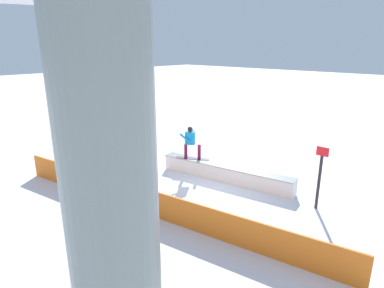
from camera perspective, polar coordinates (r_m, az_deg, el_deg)
name	(u,v)px	position (r m, az deg, el deg)	size (l,w,h in m)	color
ground_plane	(225,181)	(13.47, 5.78, -6.44)	(120.00, 120.00, 0.00)	white
grind_box	(225,174)	(13.35, 5.82, -5.25)	(5.71, 1.56, 0.66)	white
snowboarder	(191,141)	(13.74, -0.23, 0.46)	(1.38, 0.98, 1.40)	black
safety_fence	(151,203)	(10.72, -7.18, -10.21)	(12.60, 0.06, 0.91)	orange
trail_marker	(320,176)	(11.60, 21.46, -5.32)	(0.40, 0.10, 2.18)	#262628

